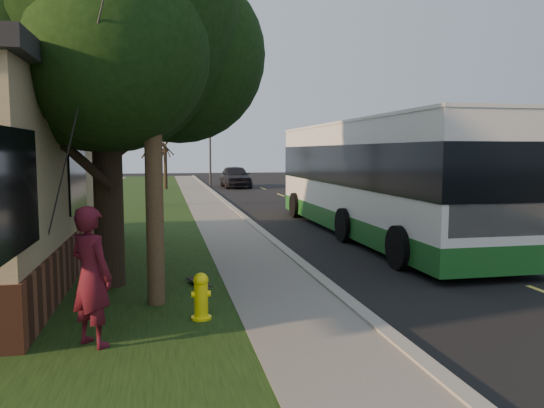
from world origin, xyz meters
The scene contains 15 objects.
ground centered at (0.00, 0.00, 0.00)m, with size 120.00×120.00×0.00m, color black.
road centered at (4.00, 10.00, 0.01)m, with size 8.00×80.00×0.01m, color black.
curb centered at (0.00, 10.00, 0.06)m, with size 0.25×80.00×0.12m, color gray.
sidewalk centered at (-1.00, 10.00, 0.04)m, with size 2.00×80.00×0.08m, color slate.
grass_verge centered at (-4.50, 10.00, 0.04)m, with size 5.00×80.00×0.07m, color black.
fire_hydrant centered at (-2.60, 0.00, 0.43)m, with size 0.32×0.32×0.74m.
utility_pole centered at (-3.31, 0.99, 4.63)m, with size 2.86×3.21×9.07m.
leafy_tree centered at (-4.17, 2.65, 5.17)m, with size 6.30×6.00×7.80m.
bare_tree_near centered at (-3.50, 18.00, 2.15)m, with size 1.38×1.21×4.31m.
bare_tree_far centered at (-3.00, 30.00, 2.00)m, with size 1.38×1.21×4.03m.
traffic_signal centered at (0.50, 34.00, 3.16)m, with size 0.18×0.22×5.50m.
transit_bus centered at (3.53, 7.81, 1.93)m, with size 3.10×13.43×3.63m.
skateboarder centered at (-4.12, -0.85, 1.03)m, with size 0.70×0.46×1.91m, color #4B0F1B.
skateboard_main centered at (-2.50, 2.11, 0.13)m, with size 0.46×0.90×0.08m.
distant_car centered at (2.16, 31.49, 0.83)m, with size 1.96×4.88×1.66m, color black.
Camera 1 is at (-3.14, -8.19, 2.70)m, focal length 35.00 mm.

